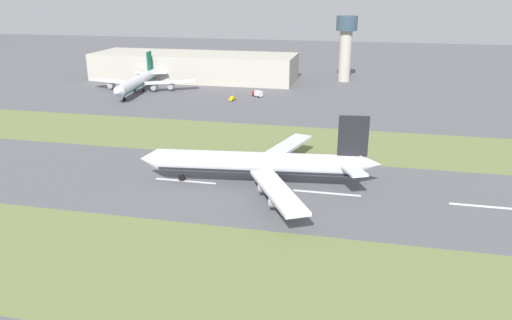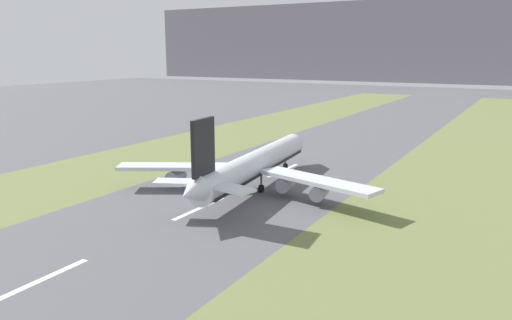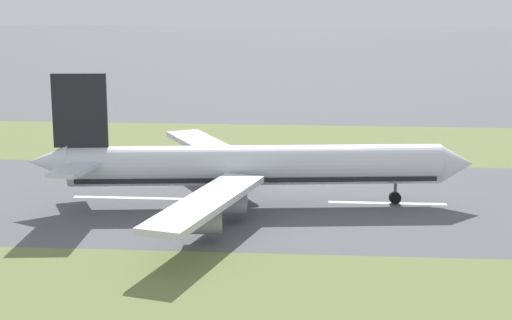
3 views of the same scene
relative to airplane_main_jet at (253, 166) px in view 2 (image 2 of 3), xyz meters
The scene contains 8 objects.
ground_plane 6.65m from the airplane_main_jet, 164.49° to the right, with size 800.00×800.00×0.00m, color #56565B.
grass_median_west 48.12m from the airplane_main_jet, behind, with size 40.00×600.00×0.01m, color olive.
grass_median_east 42.70m from the airplane_main_jet, ahead, with size 40.00×600.00×0.01m, color olive.
centreline_dash_near 58.48m from the airplane_main_jet, 92.69° to the right, with size 1.20×18.00×0.01m, color silver.
centreline_dash_mid 19.27m from the airplane_main_jet, 98.58° to the right, with size 1.20×18.00×0.01m, color silver.
centreline_dash_far 22.87m from the airplane_main_jet, 97.11° to the left, with size 1.20×18.00×0.01m, color silver.
airplane_main_jet is the anchor object (origin of this frame).
mountain_ridge 520.69m from the airplane_main_jet, 90.30° to the left, with size 800.00×120.00×89.37m, color gray.
Camera 2 is at (60.25, -99.84, 32.38)m, focal length 35.00 mm.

